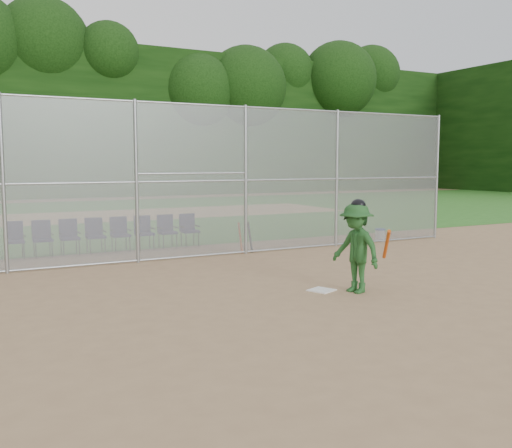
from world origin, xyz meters
name	(u,v)px	position (x,y,z in m)	size (l,w,h in m)	color
ground	(318,295)	(0.00, 0.00, 0.00)	(100.00, 100.00, 0.00)	tan
grass_strip	(101,216)	(0.00, 18.00, 0.01)	(100.00, 100.00, 0.00)	#2C6F21
dirt_patch_far	(101,216)	(0.00, 18.00, 0.01)	(24.00, 24.00, 0.00)	tan
backstop_fence	(211,178)	(0.00, 5.00, 2.07)	(16.09, 0.09, 4.00)	gray
treeline	(88,100)	(0.00, 20.00, 5.50)	(81.00, 60.00, 11.00)	black
home_plate	(321,290)	(0.25, 0.25, 0.01)	(0.43, 0.43, 0.02)	white
batter_at_plate	(356,248)	(0.75, -0.16, 0.87)	(1.01, 1.29, 1.79)	#215322
water_cooler	(380,235)	(5.85, 5.19, 0.21)	(0.32, 0.32, 0.41)	white
spare_bats	(245,238)	(1.08, 5.18, 0.42)	(0.36, 0.32, 0.83)	#D84C14
chair_1	(14,241)	(-4.66, 6.97, 0.48)	(0.54, 0.52, 0.96)	#12103B
chair_2	(43,239)	(-3.98, 6.97, 0.48)	(0.54, 0.52, 0.96)	#12103B
chair_3	(70,237)	(-3.29, 6.97, 0.48)	(0.54, 0.52, 0.96)	#12103B
chair_4	(96,236)	(-2.60, 6.97, 0.48)	(0.54, 0.52, 0.96)	#12103B
chair_5	(121,234)	(-1.92, 6.97, 0.48)	(0.54, 0.52, 0.96)	#12103B
chair_6	(145,233)	(-1.23, 6.97, 0.48)	(0.54, 0.52, 0.96)	#12103B
chair_7	(168,232)	(-0.55, 6.97, 0.48)	(0.54, 0.52, 0.96)	#12103B
chair_8	(190,230)	(0.14, 6.97, 0.48)	(0.54, 0.52, 0.96)	#12103B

